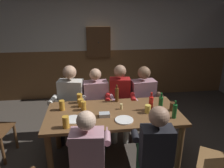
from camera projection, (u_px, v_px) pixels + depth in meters
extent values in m
plane|color=#423A33|center=(115.00, 166.00, 2.99)|extent=(7.89, 7.89, 0.00)
cube|color=beige|center=(100.00, 20.00, 4.84)|extent=(6.58, 0.12, 1.38)
cube|color=brown|center=(101.00, 73.00, 5.27)|extent=(6.58, 0.12, 1.19)
cube|color=brown|center=(113.00, 113.00, 2.89)|extent=(1.85, 0.89, 0.04)
cylinder|color=brown|center=(50.00, 159.00, 2.58)|extent=(0.08, 0.08, 0.73)
cylinder|color=brown|center=(180.00, 148.00, 2.77)|extent=(0.08, 0.08, 0.73)
cylinder|color=brown|center=(57.00, 128.00, 3.26)|extent=(0.08, 0.08, 0.73)
cylinder|color=brown|center=(161.00, 121.00, 3.46)|extent=(0.08, 0.08, 0.73)
cube|color=silver|center=(71.00, 96.00, 3.52)|extent=(0.44, 0.29, 0.56)
sphere|color=tan|center=(70.00, 72.00, 3.38)|extent=(0.22, 0.22, 0.22)
cylinder|color=black|center=(77.00, 114.00, 3.47)|extent=(0.20, 0.40, 0.13)
cylinder|color=black|center=(64.00, 113.00, 3.48)|extent=(0.20, 0.40, 0.13)
cylinder|color=black|center=(75.00, 134.00, 3.38)|extent=(0.10, 0.10, 0.42)
cylinder|color=black|center=(61.00, 133.00, 3.39)|extent=(0.10, 0.10, 0.42)
cylinder|color=silver|center=(82.00, 101.00, 3.26)|extent=(0.13, 0.29, 0.08)
cylinder|color=silver|center=(53.00, 100.00, 3.29)|extent=(0.13, 0.29, 0.08)
cube|color=#B78493|center=(96.00, 96.00, 3.57)|extent=(0.43, 0.26, 0.52)
sphere|color=tan|center=(95.00, 74.00, 3.44)|extent=(0.20, 0.20, 0.20)
cylinder|color=#997F60|center=(104.00, 111.00, 3.55)|extent=(0.16, 0.39, 0.13)
cylinder|color=#997F60|center=(91.00, 112.00, 3.51)|extent=(0.16, 0.39, 0.13)
cylinder|color=#997F60|center=(106.00, 131.00, 3.47)|extent=(0.10, 0.10, 0.42)
cylinder|color=#997F60|center=(93.00, 132.00, 3.42)|extent=(0.10, 0.10, 0.42)
cylinder|color=#B78493|center=(112.00, 99.00, 3.38)|extent=(0.10, 0.29, 0.08)
cylinder|color=#B78493|center=(83.00, 102.00, 3.29)|extent=(0.10, 0.29, 0.08)
cube|color=#AD1919|center=(120.00, 94.00, 3.62)|extent=(0.37, 0.25, 0.56)
sphere|color=#9E755B|center=(120.00, 71.00, 3.48)|extent=(0.21, 0.21, 0.21)
cylinder|color=silver|center=(126.00, 111.00, 3.56)|extent=(0.18, 0.43, 0.13)
cylinder|color=silver|center=(114.00, 111.00, 3.55)|extent=(0.18, 0.43, 0.13)
cylinder|color=silver|center=(126.00, 131.00, 3.45)|extent=(0.10, 0.10, 0.42)
cylinder|color=silver|center=(114.00, 131.00, 3.45)|extent=(0.10, 0.10, 0.42)
cylinder|color=#AD1919|center=(133.00, 98.00, 3.38)|extent=(0.11, 0.29, 0.08)
cylinder|color=#AD1919|center=(108.00, 98.00, 3.38)|extent=(0.11, 0.29, 0.08)
cube|color=#B78493|center=(143.00, 94.00, 3.67)|extent=(0.44, 0.27, 0.50)
sphere|color=brown|center=(144.00, 73.00, 3.54)|extent=(0.22, 0.22, 0.22)
cylinder|color=#6B2D66|center=(152.00, 109.00, 3.64)|extent=(0.17, 0.43, 0.13)
cylinder|color=#6B2D66|center=(139.00, 110.00, 3.59)|extent=(0.17, 0.43, 0.13)
cylinder|color=#6B2D66|center=(155.00, 128.00, 3.54)|extent=(0.10, 0.10, 0.42)
cylinder|color=#6B2D66|center=(143.00, 130.00, 3.49)|extent=(0.10, 0.10, 0.42)
cylinder|color=brown|center=(162.00, 97.00, 3.48)|extent=(0.11, 0.29, 0.08)
cylinder|color=#B78493|center=(135.00, 100.00, 3.38)|extent=(0.11, 0.29, 0.08)
cube|color=#B78493|center=(88.00, 153.00, 2.16)|extent=(0.37, 0.26, 0.50)
sphere|color=beige|center=(86.00, 121.00, 2.03)|extent=(0.20, 0.20, 0.20)
cylinder|color=#33724C|center=(81.00, 162.00, 2.36)|extent=(0.17, 0.40, 0.13)
cylinder|color=#33724C|center=(98.00, 162.00, 2.37)|extent=(0.17, 0.40, 0.13)
cylinder|color=#33724C|center=(99.00, 168.00, 2.64)|extent=(0.10, 0.10, 0.42)
cylinder|color=#B78493|center=(72.00, 137.00, 2.39)|extent=(0.11, 0.29, 0.08)
cylinder|color=#B78493|center=(107.00, 136.00, 2.40)|extent=(0.11, 0.29, 0.08)
cube|color=black|center=(156.00, 148.00, 2.25)|extent=(0.36, 0.24, 0.49)
sphere|color=#9E755B|center=(159.00, 116.00, 2.12)|extent=(0.21, 0.21, 0.21)
cylinder|color=#33724C|center=(144.00, 155.00, 2.47)|extent=(0.17, 0.44, 0.13)
cylinder|color=#33724C|center=(160.00, 155.00, 2.48)|extent=(0.17, 0.44, 0.13)
cylinder|color=#33724C|center=(140.00, 161.00, 2.77)|extent=(0.10, 0.10, 0.42)
cylinder|color=#33724C|center=(154.00, 161.00, 2.77)|extent=(0.10, 0.10, 0.42)
cylinder|color=black|center=(135.00, 133.00, 2.47)|extent=(0.10, 0.29, 0.08)
cylinder|color=#9E755B|center=(168.00, 133.00, 2.48)|extent=(0.10, 0.29, 0.08)
cylinder|color=brown|center=(16.00, 136.00, 3.30)|extent=(0.04, 0.04, 0.44)
cylinder|color=brown|center=(3.00, 152.00, 2.94)|extent=(0.04, 0.04, 0.44)
cube|color=brown|center=(218.00, 162.00, 2.40)|extent=(0.61, 0.61, 0.02)
cylinder|color=brown|center=(200.00, 163.00, 2.72)|extent=(0.04, 0.04, 0.44)
cylinder|color=#F9E08C|center=(121.00, 106.00, 2.96)|extent=(0.04, 0.04, 0.08)
cube|color=#B2B7BC|center=(104.00, 115.00, 2.76)|extent=(0.14, 0.10, 0.05)
cylinder|color=white|center=(124.00, 120.00, 2.66)|extent=(0.24, 0.24, 0.01)
cylinder|color=white|center=(73.00, 120.00, 2.67)|extent=(0.23, 0.23, 0.01)
cylinder|color=#195923|center=(161.00, 104.00, 2.89)|extent=(0.06, 0.06, 0.20)
cylinder|color=#195923|center=(161.00, 95.00, 2.85)|extent=(0.03, 0.03, 0.06)
cylinder|color=red|center=(151.00, 103.00, 2.92)|extent=(0.06, 0.06, 0.20)
cylinder|color=red|center=(152.00, 95.00, 2.88)|extent=(0.03, 0.03, 0.07)
cylinder|color=#195923|center=(175.00, 111.00, 2.70)|extent=(0.06, 0.06, 0.19)
cylinder|color=#195923|center=(175.00, 103.00, 2.66)|extent=(0.02, 0.02, 0.06)
cylinder|color=#593314|center=(117.00, 95.00, 3.19)|extent=(0.06, 0.06, 0.22)
cylinder|color=#593314|center=(117.00, 87.00, 3.14)|extent=(0.02, 0.02, 0.06)
cylinder|color=#E5C64C|center=(148.00, 109.00, 2.85)|extent=(0.08, 0.08, 0.11)
cylinder|color=gold|center=(66.00, 122.00, 2.48)|extent=(0.08, 0.08, 0.15)
cylinder|color=gold|center=(80.00, 98.00, 3.15)|extent=(0.08, 0.08, 0.15)
cylinder|color=#4C2D19|center=(172.00, 106.00, 2.91)|extent=(0.07, 0.07, 0.12)
cylinder|color=gold|center=(62.00, 105.00, 2.92)|extent=(0.08, 0.08, 0.14)
cylinder|color=gold|center=(81.00, 103.00, 3.03)|extent=(0.08, 0.08, 0.12)
cylinder|color=gold|center=(84.00, 106.00, 2.92)|extent=(0.07, 0.07, 0.13)
cube|color=brown|center=(98.00, 42.00, 4.87)|extent=(0.56, 0.12, 0.70)
sphere|color=black|center=(99.00, 42.00, 4.80)|extent=(0.03, 0.03, 0.03)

